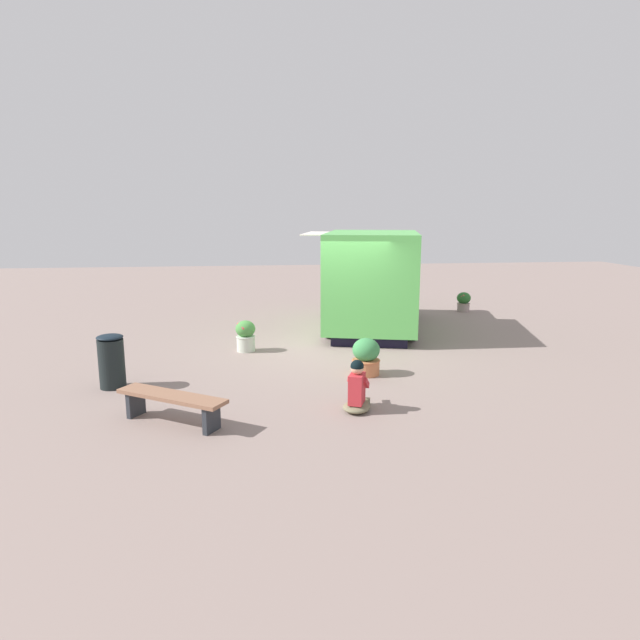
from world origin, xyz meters
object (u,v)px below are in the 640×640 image
(food_truck, at_px, (372,282))
(person_customer, at_px, (357,391))
(planter_flowering_near, at_px, (246,335))
(planter_flowering_side, at_px, (366,357))
(plaza_bench, at_px, (172,401))
(trash_bin, at_px, (111,361))
(planter_flowering_far, at_px, (464,301))

(food_truck, height_order, person_customer, food_truck)
(planter_flowering_near, bearing_deg, planter_flowering_side, -131.60)
(plaza_bench, xyz_separation_m, trash_bin, (1.89, 1.34, 0.15))
(planter_flowering_side, distance_m, plaza_bench, 4.04)
(food_truck, relative_size, planter_flowering_near, 7.26)
(planter_flowering_side, bearing_deg, planter_flowering_far, -35.01)
(food_truck, distance_m, planter_flowering_far, 4.17)
(planter_flowering_side, bearing_deg, trash_bin, 92.99)
(person_customer, bearing_deg, planter_flowering_near, 24.56)
(food_truck, distance_m, planter_flowering_side, 4.44)
(planter_flowering_far, xyz_separation_m, trash_bin, (-6.62, 9.22, 0.18))
(planter_flowering_near, xyz_separation_m, planter_flowering_far, (4.26, -6.85, -0.05))
(plaza_bench, relative_size, trash_bin, 1.77)
(food_truck, xyz_separation_m, trash_bin, (-4.48, 5.77, -0.77))
(person_customer, height_order, planter_flowering_far, person_customer)
(plaza_bench, bearing_deg, food_truck, -34.86)
(planter_flowering_near, relative_size, planter_flowering_side, 0.98)
(planter_flowering_near, bearing_deg, person_customer, -155.44)
(plaza_bench, bearing_deg, planter_flowering_side, -57.97)
(planter_flowering_far, bearing_deg, planter_flowering_near, 121.88)
(person_customer, relative_size, planter_flowering_side, 1.17)
(food_truck, relative_size, trash_bin, 5.24)
(planter_flowering_near, xyz_separation_m, plaza_bench, (-4.26, 1.04, -0.02))
(person_customer, relative_size, trash_bin, 0.86)
(planter_flowering_far, xyz_separation_m, plaza_bench, (-8.52, 7.89, 0.03))
(planter_flowering_far, bearing_deg, person_customer, 148.97)
(food_truck, relative_size, person_customer, 6.08)
(food_truck, relative_size, planter_flowering_side, 7.11)
(food_truck, bearing_deg, person_customer, 165.89)
(person_customer, xyz_separation_m, planter_flowering_far, (8.31, -5.00, -0.00))
(planter_flowering_side, relative_size, plaza_bench, 0.42)
(planter_flowering_near, bearing_deg, planter_flowering_far, -58.12)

